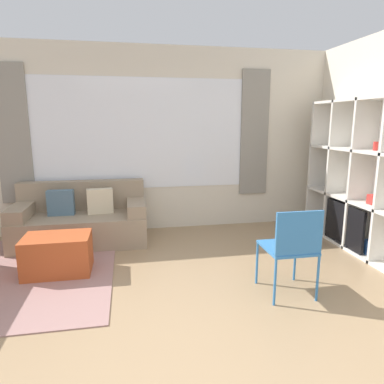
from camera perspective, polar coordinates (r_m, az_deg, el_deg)
The scene contains 7 objects.
ground_plane at distance 2.57m, azimuth -4.11°, elevation -27.71°, with size 16.00×16.00×0.00m, color #9E7F5B.
wall_back at distance 5.17m, azimuth -8.44°, elevation 8.51°, with size 6.91×0.11×2.70m.
area_rug at distance 4.25m, azimuth -26.96°, elevation -12.10°, with size 2.02×2.33×0.01m, color gray.
shelving_unit at distance 4.65m, azimuth 28.35°, elevation 1.48°, with size 0.36×2.45×1.91m.
couch_main at distance 4.93m, azimuth -17.91°, elevation -4.56°, with size 1.72×0.82×0.81m.
ottoman at distance 4.04m, azimuth -21.46°, elevation -9.70°, with size 0.69×0.47×0.43m.
folding_chair at distance 3.32m, azimuth 16.30°, elevation -8.38°, with size 0.44×0.46×0.86m.
Camera 1 is at (-0.21, -1.98, 1.63)m, focal length 32.00 mm.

